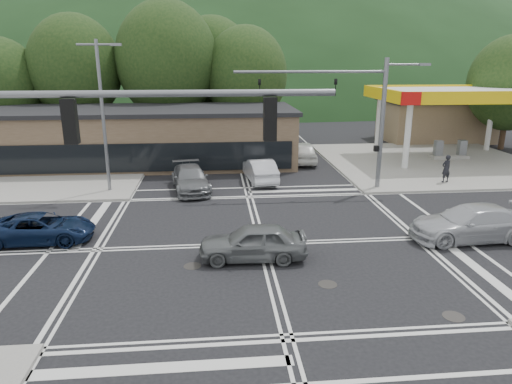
{
  "coord_description": "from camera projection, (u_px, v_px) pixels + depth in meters",
  "views": [
    {
      "loc": [
        -2.0,
        -18.75,
        7.96
      ],
      "look_at": [
        0.05,
        3.46,
        1.4
      ],
      "focal_mm": 32.0,
      "sensor_mm": 36.0,
      "label": 1
    }
  ],
  "objects": [
    {
      "name": "car_queue_b",
      "position": [
        302.0,
        152.0,
        36.02
      ],
      "size": [
        2.34,
        5.05,
        1.68
      ],
      "primitive_type": "imported",
      "rotation": [
        0.0,
        0.0,
        3.07
      ],
      "color": "silver",
      "rests_on": "ground"
    },
    {
      "name": "convenience_store",
      "position": [
        435.0,
        121.0,
        45.45
      ],
      "size": [
        10.0,
        6.0,
        3.8
      ],
      "primitive_type": "cube",
      "color": "#846B4F",
      "rests_on": "ground"
    },
    {
      "name": "car_blue_west",
      "position": [
        41.0,
        228.0,
        20.43
      ],
      "size": [
        4.63,
        2.14,
        1.29
      ],
      "primitive_type": "imported",
      "rotation": [
        0.0,
        0.0,
        1.57
      ],
      "color": "#0C1A38",
      "rests_on": "ground"
    },
    {
      "name": "gas_station_canopy",
      "position": [
        456.0,
        97.0,
        35.69
      ],
      "size": [
        12.32,
        8.34,
        5.75
      ],
      "color": "silver",
      "rests_on": "ground"
    },
    {
      "name": "ground",
      "position": [
        262.0,
        244.0,
        20.33
      ],
      "size": [
        120.0,
        120.0,
        0.0
      ],
      "primitive_type": "plane",
      "color": "black",
      "rests_on": "ground"
    },
    {
      "name": "pedestrian",
      "position": [
        446.0,
        169.0,
        29.65
      ],
      "size": [
        0.75,
        0.6,
        1.81
      ],
      "primitive_type": "imported",
      "rotation": [
        0.0,
        0.0,
        3.42
      ],
      "color": "black",
      "rests_on": "sidewalk_ne"
    },
    {
      "name": "tree_n_a",
      "position": [
        75.0,
        68.0,
        40.0
      ],
      "size": [
        8.0,
        8.0,
        11.75
      ],
      "color": "#382619",
      "rests_on": "ground"
    },
    {
      "name": "signal_mast_sw",
      "position": [
        24.0,
        187.0,
        10.49
      ],
      "size": [
        9.14,
        0.28,
        8.0
      ],
      "color": "slate",
      "rests_on": "ground"
    },
    {
      "name": "commercial_row",
      "position": [
        136.0,
        138.0,
        35.3
      ],
      "size": [
        24.0,
        8.0,
        4.0
      ],
      "primitive_type": "cube",
      "color": "brown",
      "rests_on": "ground"
    },
    {
      "name": "signal_mast_ne",
      "position": [
        363.0,
        108.0,
        27.35
      ],
      "size": [
        11.65,
        0.3,
        8.0
      ],
      "color": "slate",
      "rests_on": "ground"
    },
    {
      "name": "hill_north",
      "position": [
        222.0,
        94.0,
        106.3
      ],
      "size": [
        252.0,
        126.0,
        140.0
      ],
      "primitive_type": "ellipsoid",
      "color": "#1A3618",
      "rests_on": "ground"
    },
    {
      "name": "sidewalk_nw",
      "position": [
        37.0,
        170.0,
        33.31
      ],
      "size": [
        16.0,
        16.0,
        0.15
      ],
      "primitive_type": "cube",
      "color": "gray",
      "rests_on": "ground"
    },
    {
      "name": "tree_ne",
      "position": [
        510.0,
        83.0,
        39.91
      ],
      "size": [
        7.2,
        7.2,
        9.99
      ],
      "color": "#382619",
      "rests_on": "ground"
    },
    {
      "name": "car_queue_a",
      "position": [
        260.0,
        170.0,
        30.51
      ],
      "size": [
        2.11,
        4.79,
        1.53
      ],
      "primitive_type": "imported",
      "rotation": [
        0.0,
        0.0,
        3.25
      ],
      "color": "silver",
      "rests_on": "ground"
    },
    {
      "name": "tree_n_d",
      "position": [
        1.0,
        84.0,
        38.88
      ],
      "size": [
        6.8,
        6.8,
        9.76
      ],
      "color": "#382619",
      "rests_on": "ground"
    },
    {
      "name": "tree_n_c",
      "position": [
        246.0,
        75.0,
        41.51
      ],
      "size": [
        7.6,
        7.6,
        10.87
      ],
      "color": "#382619",
      "rests_on": "ground"
    },
    {
      "name": "car_northbound",
      "position": [
        190.0,
        179.0,
        28.41
      ],
      "size": [
        2.9,
        5.39,
        1.49
      ],
      "primitive_type": "imported",
      "rotation": [
        0.0,
        0.0,
        0.17
      ],
      "color": "slate",
      "rests_on": "ground"
    },
    {
      "name": "sidewalk_ne",
      "position": [
        431.0,
        162.0,
        35.97
      ],
      "size": [
        16.0,
        16.0,
        0.15
      ],
      "primitive_type": "cube",
      "color": "gray",
      "rests_on": "ground"
    },
    {
      "name": "tree_n_b",
      "position": [
        167.0,
        60.0,
        40.53
      ],
      "size": [
        9.0,
        9.0,
        12.98
      ],
      "color": "#382619",
      "rests_on": "ground"
    },
    {
      "name": "streetlight_nw",
      "position": [
        103.0,
        110.0,
        26.76
      ],
      "size": [
        2.5,
        0.25,
        9.0
      ],
      "color": "slate",
      "rests_on": "ground"
    },
    {
      "name": "car_silver_east",
      "position": [
        471.0,
        223.0,
        20.62
      ],
      "size": [
        5.5,
        2.3,
        1.59
      ],
      "primitive_type": "imported",
      "rotation": [
        0.0,
        0.0,
        -1.56
      ],
      "color": "#B6B8BE",
      "rests_on": "ground"
    },
    {
      "name": "car_grey_center",
      "position": [
        253.0,
        242.0,
        18.61
      ],
      "size": [
        4.48,
        1.99,
        1.5
      ],
      "primitive_type": "imported",
      "rotation": [
        0.0,
        0.0,
        -1.62
      ],
      "color": "slate",
      "rests_on": "ground"
    },
    {
      "name": "tree_n_e",
      "position": [
        212.0,
        67.0,
        44.89
      ],
      "size": [
        8.4,
        8.4,
        11.98
      ],
      "color": "#382619",
      "rests_on": "ground"
    }
  ]
}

